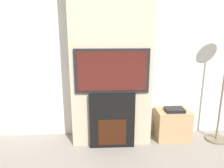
% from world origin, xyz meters
% --- Properties ---
extents(wall_back, '(6.00, 0.06, 2.70)m').
position_xyz_m(wall_back, '(0.00, 2.03, 1.35)').
color(wall_back, silver).
rests_on(wall_back, ground_plane).
extents(chimney_breast, '(1.15, 0.40, 2.70)m').
position_xyz_m(chimney_breast, '(0.00, 1.80, 1.35)').
color(chimney_breast, '#BCAD8E').
rests_on(chimney_breast, ground_plane).
extents(fireplace, '(0.64, 0.15, 0.82)m').
position_xyz_m(fireplace, '(0.00, 1.60, 0.41)').
color(fireplace, black).
rests_on(fireplace, ground_plane).
extents(television, '(1.02, 0.07, 0.61)m').
position_xyz_m(television, '(0.00, 1.60, 1.13)').
color(television, black).
rests_on(television, fireplace).
extents(media_stand, '(0.51, 0.37, 0.51)m').
position_xyz_m(media_stand, '(0.96, 1.78, 0.24)').
color(media_stand, tan).
rests_on(media_stand, ground_plane).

